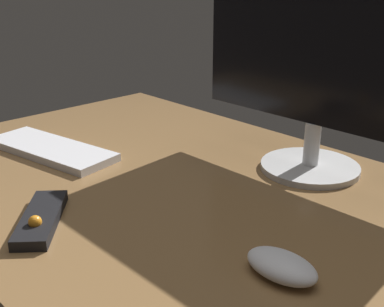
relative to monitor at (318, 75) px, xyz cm
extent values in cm
cube|color=olive|center=(-10.41, -26.38, -21.99)|extent=(140.00, 84.00, 2.00)
cylinder|color=silver|center=(0.00, 0.00, -20.32)|extent=(21.34, 21.34, 1.34)
cylinder|color=silver|center=(0.00, 0.00, -14.93)|extent=(3.39, 3.39, 9.43)
cube|color=black|center=(0.00, 0.00, 4.14)|extent=(57.48, 2.76, 28.70)
cube|color=white|center=(-48.37, -36.03, -20.08)|extent=(35.93, 18.18, 1.81)
ellipsoid|color=silver|center=(19.74, -36.39, -19.28)|extent=(11.52, 7.27, 3.42)
cube|color=black|center=(-18.30, -54.10, -20.03)|extent=(18.00, 16.45, 1.92)
sphere|color=orange|center=(-15.45, -56.49, -18.68)|extent=(2.26, 2.26, 2.26)
camera|label=1|loc=(54.58, -86.94, 21.14)|focal=46.13mm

